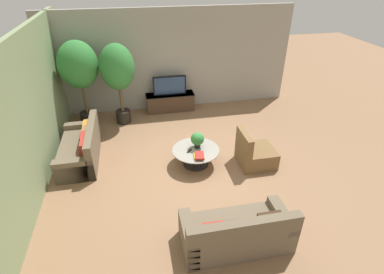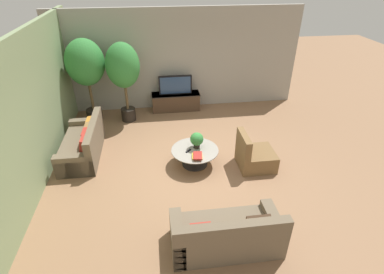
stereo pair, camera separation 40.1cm
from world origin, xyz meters
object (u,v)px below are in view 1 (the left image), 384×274
object	(u,v)px
media_console	(170,102)
coffee_table	(196,154)
potted_palm_tall	(79,68)
potted_palm_corner	(117,70)
armchair_wicker	(254,154)
potted_plant_tabletop	(197,139)
couch_by_wall	(81,148)
television	(170,86)
couch_near_entry	(237,232)

from	to	relation	value
media_console	coffee_table	world-z (taller)	media_console
potted_palm_tall	potted_palm_corner	world-z (taller)	potted_palm_tall
armchair_wicker	potted_plant_tabletop	world-z (taller)	armchair_wicker
couch_by_wall	armchair_wicker	xyz separation A→B (m)	(3.94, -1.00, -0.02)
media_console	coffee_table	distance (m)	2.98
television	potted_plant_tabletop	bearing A→B (deg)	-85.27
television	couch_near_entry	world-z (taller)	television
media_console	couch_by_wall	bearing A→B (deg)	-137.38
media_console	armchair_wicker	xyz separation A→B (m)	(1.51, -3.24, -0.01)
couch_near_entry	armchair_wicker	xyz separation A→B (m)	(1.14, 2.13, -0.02)
media_console	potted_plant_tabletop	bearing A→B (deg)	-85.28
coffee_table	potted_plant_tabletop	bearing A→B (deg)	56.91
television	armchair_wicker	world-z (taller)	television
media_console	potted_palm_corner	bearing A→B (deg)	-160.26
couch_by_wall	armchair_wicker	world-z (taller)	armchair_wicker
media_console	potted_palm_tall	world-z (taller)	potted_palm_tall
couch_by_wall	potted_palm_corner	bearing A→B (deg)	150.30
coffee_table	couch_near_entry	world-z (taller)	couch_near_entry
couch_near_entry	potted_palm_tall	world-z (taller)	potted_palm_tall
potted_palm_corner	media_console	bearing A→B (deg)	19.74
coffee_table	armchair_wicker	xyz separation A→B (m)	(1.33, -0.26, -0.01)
couch_near_entry	potted_palm_corner	xyz separation A→B (m)	(-1.82, 4.84, 1.28)
couch_by_wall	couch_near_entry	world-z (taller)	same
television	coffee_table	distance (m)	3.03
potted_palm_tall	coffee_table	bearing A→B (deg)	-44.70
media_console	potted_palm_tall	xyz separation A→B (m)	(-2.45, -0.37, 1.38)
coffee_table	potted_palm_tall	size ratio (longest dim) A/B	0.46
media_console	television	xyz separation A→B (m)	(0.00, -0.00, 0.54)
coffee_table	armchair_wicker	bearing A→B (deg)	-10.95
couch_by_wall	potted_plant_tabletop	xyz separation A→B (m)	(2.66, -0.66, 0.33)
media_console	television	bearing A→B (deg)	-90.00
television	couch_near_entry	bearing A→B (deg)	-86.01
television	potted_palm_tall	xyz separation A→B (m)	(-2.45, -0.37, 0.84)
potted_palm_tall	potted_palm_corner	bearing A→B (deg)	-8.32
television	armchair_wicker	size ratio (longest dim) A/B	1.17
television	potted_palm_tall	distance (m)	2.61
television	couch_by_wall	size ratio (longest dim) A/B	0.54
armchair_wicker	potted_palm_tall	xyz separation A→B (m)	(-3.96, 2.86, 1.39)
couch_by_wall	media_console	bearing A→B (deg)	132.62
couch_near_entry	armchair_wicker	world-z (taller)	armchair_wicker
media_console	potted_palm_corner	xyz separation A→B (m)	(-1.45, -0.52, 1.29)
armchair_wicker	television	bearing A→B (deg)	25.10
media_console	television	size ratio (longest dim) A/B	1.48
couch_by_wall	potted_plant_tabletop	size ratio (longest dim) A/B	4.87
potted_palm_corner	potted_plant_tabletop	size ratio (longest dim) A/B	5.95
television	potted_palm_tall	size ratio (longest dim) A/B	0.42
couch_by_wall	potted_palm_tall	world-z (taller)	potted_palm_tall
coffee_table	media_console	bearing A→B (deg)	93.56
coffee_table	couch_near_entry	distance (m)	2.39
media_console	television	distance (m)	0.54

